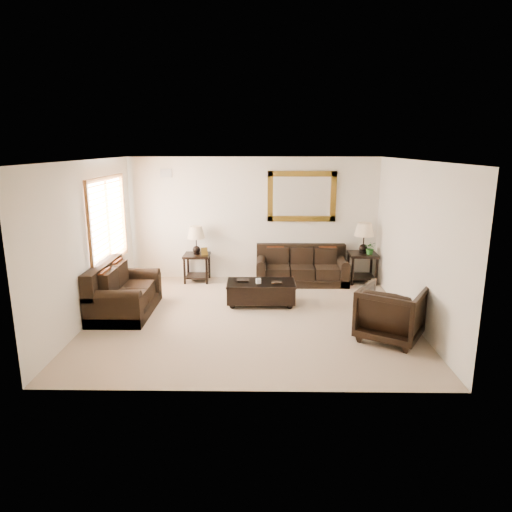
{
  "coord_description": "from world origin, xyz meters",
  "views": [
    {
      "loc": [
        0.21,
        -7.53,
        2.92
      ],
      "look_at": [
        0.08,
        0.6,
        0.96
      ],
      "focal_mm": 32.0,
      "sensor_mm": 36.0,
      "label": 1
    }
  ],
  "objects_px": {
    "sofa": "(301,270)",
    "end_table_left": "(196,246)",
    "coffee_table": "(261,290)",
    "armchair": "(391,311)",
    "loveseat": "(122,295)",
    "end_table_right": "(363,244)"
  },
  "relations": [
    {
      "from": "coffee_table",
      "to": "end_table_left",
      "type": "bearing_deg",
      "value": 132.97
    },
    {
      "from": "end_table_left",
      "to": "sofa",
      "type": "bearing_deg",
      "value": -1.73
    },
    {
      "from": "end_table_left",
      "to": "end_table_right",
      "type": "relative_size",
      "value": 0.93
    },
    {
      "from": "armchair",
      "to": "end_table_left",
      "type": "bearing_deg",
      "value": -10.53
    },
    {
      "from": "end_table_right",
      "to": "armchair",
      "type": "xyz_separation_m",
      "value": [
        -0.21,
        -3.06,
        -0.4
      ]
    },
    {
      "from": "loveseat",
      "to": "armchair",
      "type": "relative_size",
      "value": 1.74
    },
    {
      "from": "coffee_table",
      "to": "armchair",
      "type": "distance_m",
      "value": 2.56
    },
    {
      "from": "end_table_right",
      "to": "sofa",
      "type": "bearing_deg",
      "value": -177.85
    },
    {
      "from": "loveseat",
      "to": "end_table_right",
      "type": "xyz_separation_m",
      "value": [
        4.7,
        1.98,
        0.53
      ]
    },
    {
      "from": "end_table_left",
      "to": "end_table_right",
      "type": "distance_m",
      "value": 3.63
    },
    {
      "from": "end_table_right",
      "to": "armchair",
      "type": "bearing_deg",
      "value": -93.91
    },
    {
      "from": "loveseat",
      "to": "coffee_table",
      "type": "relative_size",
      "value": 1.25
    },
    {
      "from": "sofa",
      "to": "end_table_right",
      "type": "relative_size",
      "value": 1.49
    },
    {
      "from": "end_table_right",
      "to": "armchair",
      "type": "distance_m",
      "value": 3.09
    },
    {
      "from": "loveseat",
      "to": "coffee_table",
      "type": "distance_m",
      "value": 2.54
    },
    {
      "from": "end_table_left",
      "to": "armchair",
      "type": "xyz_separation_m",
      "value": [
        3.42,
        -3.08,
        -0.34
      ]
    },
    {
      "from": "sofa",
      "to": "coffee_table",
      "type": "relative_size",
      "value": 1.53
    },
    {
      "from": "sofa",
      "to": "end_table_left",
      "type": "xyz_separation_m",
      "value": [
        -2.3,
        0.07,
        0.51
      ]
    },
    {
      "from": "sofa",
      "to": "end_table_left",
      "type": "bearing_deg",
      "value": 178.27
    },
    {
      "from": "loveseat",
      "to": "end_table_left",
      "type": "bearing_deg",
      "value": -28.15
    },
    {
      "from": "coffee_table",
      "to": "end_table_right",
      "type": "bearing_deg",
      "value": 33.26
    },
    {
      "from": "sofa",
      "to": "loveseat",
      "type": "relative_size",
      "value": 1.22
    }
  ]
}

